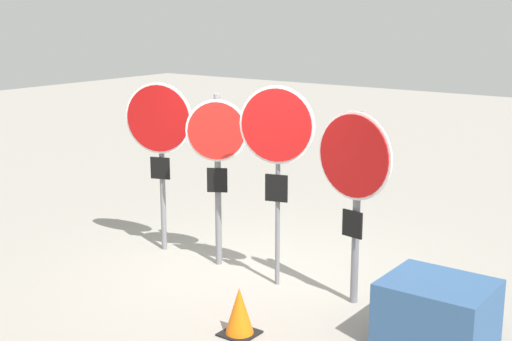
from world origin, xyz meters
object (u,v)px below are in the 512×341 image
stop_sign_0 (159,132)px  traffic_cone_0 (239,312)px  storage_crate (437,313)px  stop_sign_1 (217,150)px  stop_sign_3 (355,172)px  stop_sign_2 (277,138)px

stop_sign_0 → traffic_cone_0: (2.39, -1.42, -1.37)m
traffic_cone_0 → storage_crate: 1.92m
stop_sign_1 → stop_sign_3: stop_sign_1 is taller
traffic_cone_0 → storage_crate: bearing=29.4°
stop_sign_0 → stop_sign_2: stop_sign_2 is taller
stop_sign_1 → stop_sign_2: (0.98, -0.13, 0.27)m
stop_sign_3 → traffic_cone_0: 1.90m
stop_sign_0 → traffic_cone_0: stop_sign_0 is taller
stop_sign_3 → storage_crate: (1.15, -0.39, -1.17)m
storage_crate → stop_sign_3: bearing=161.1°
stop_sign_1 → stop_sign_3: 1.95m
stop_sign_2 → stop_sign_3: 1.00m
stop_sign_3 → traffic_cone_0: size_ratio=4.31×
stop_sign_0 → stop_sign_2: (1.95, -0.14, 0.14)m
stop_sign_0 → storage_crate: bearing=-26.0°
stop_sign_3 → stop_sign_0: bearing=-172.6°
stop_sign_0 → stop_sign_1: bearing=-19.6°
storage_crate → stop_sign_1: bearing=171.4°
stop_sign_2 → stop_sign_3: stop_sign_2 is taller
stop_sign_0 → stop_sign_3: (2.91, -0.08, -0.13)m
storage_crate → traffic_cone_0: bearing=-150.6°
stop_sign_2 → storage_crate: bearing=-24.5°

